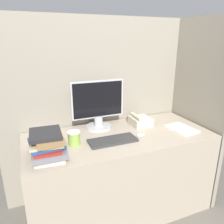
% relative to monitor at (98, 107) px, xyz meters
% --- Properties ---
extents(cubicle_panel_rear, '(1.99, 0.04, 1.74)m').
position_rel_monitor_xyz_m(cubicle_panel_rear, '(0.11, 0.16, -0.08)').
color(cubicle_panel_rear, gray).
rests_on(cubicle_panel_rear, ground_plane).
extents(cubicle_panel_right, '(0.04, 0.76, 1.74)m').
position_rel_monitor_xyz_m(cubicle_panel_right, '(0.95, -0.20, -0.08)').
color(cubicle_panel_right, gray).
rests_on(cubicle_panel_right, ground_plane).
extents(desk, '(1.59, 0.70, 0.76)m').
position_rel_monitor_xyz_m(desk, '(0.11, -0.23, -0.58)').
color(desk, tan).
rests_on(desk, ground_plane).
extents(monitor, '(0.49, 0.23, 0.44)m').
position_rel_monitor_xyz_m(monitor, '(0.00, 0.00, 0.00)').
color(monitor, '#B7B7BC').
rests_on(monitor, desk).
extents(keyboard, '(0.39, 0.16, 0.02)m').
position_rel_monitor_xyz_m(keyboard, '(0.01, -0.33, -0.19)').
color(keyboard, '#333333').
rests_on(keyboard, desk).
extents(mouse, '(0.07, 0.04, 0.03)m').
position_rel_monitor_xyz_m(mouse, '(0.27, -0.33, -0.18)').
color(mouse, silver).
rests_on(mouse, desk).
extents(coffee_cup, '(0.10, 0.10, 0.11)m').
position_rel_monitor_xyz_m(coffee_cup, '(-0.29, -0.26, -0.14)').
color(coffee_cup, '#8CB247').
rests_on(coffee_cup, desk).
extents(book_stack, '(0.25, 0.31, 0.19)m').
position_rel_monitor_xyz_m(book_stack, '(-0.50, -0.39, -0.11)').
color(book_stack, silver).
rests_on(book_stack, desk).
extents(desk_telephone, '(0.18, 0.19, 0.11)m').
position_rel_monitor_xyz_m(desk_telephone, '(0.39, -0.09, -0.16)').
color(desk_telephone, beige).
rests_on(desk_telephone, desk).
extents(paper_pile, '(0.22, 0.29, 0.01)m').
position_rel_monitor_xyz_m(paper_pile, '(0.69, -0.33, -0.19)').
color(paper_pile, white).
rests_on(paper_pile, desk).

